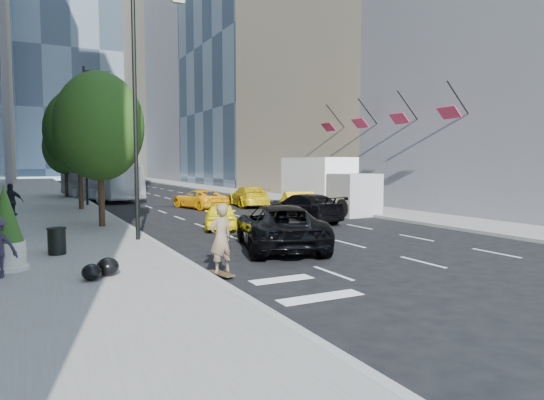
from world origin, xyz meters
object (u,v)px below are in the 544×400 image
black_sedan_lincoln (279,227)px  black_sedan_mercedes (303,208)px  box_truck (327,184)px  trash_can (57,242)px  planter_shrub (6,229)px  city_bus (99,181)px  skateboarder (221,243)px

black_sedan_lincoln → black_sedan_mercedes: size_ratio=1.11×
box_truck → trash_can: size_ratio=8.82×
trash_can → planter_shrub: (-1.42, -1.96, 0.75)m
black_sedan_lincoln → city_bus: (-2.80, 28.21, 0.85)m
skateboarder → black_sedan_mercedes: bearing=-143.3°
black_sedan_mercedes → city_bus: city_bus is taller
skateboarder → box_truck: bearing=-144.9°
planter_shrub → skateboarder: bearing=-29.4°
black_sedan_mercedes → trash_can: size_ratio=6.24×
black_sedan_mercedes → city_bus: bearing=-73.6°
skateboarder → city_bus: bearing=-104.1°
skateboarder → black_sedan_mercedes: (8.57, 9.97, -0.20)m
black_sedan_mercedes → city_bus: size_ratio=0.45×
city_bus → planter_shrub: 29.17m
city_bus → trash_can: size_ratio=13.95×
black_sedan_mercedes → box_truck: 5.95m
black_sedan_mercedes → box_truck: size_ratio=0.71×
planter_shrub → black_sedan_mercedes: bearing=26.4°
black_sedan_lincoln → city_bus: size_ratio=0.50×
black_sedan_lincoln → box_truck: 14.15m
black_sedan_mercedes → box_truck: box_truck is taller
trash_can → black_sedan_lincoln: bearing=-12.4°
black_sedan_mercedes → box_truck: bearing=-139.4°
box_truck → trash_can: 19.09m
skateboarder → city_bus: 31.56m
skateboarder → trash_can: (-3.98, 5.00, -0.40)m
black_sedan_lincoln → box_truck: (9.18, 10.72, 0.99)m
black_sedan_mercedes → city_bus: 22.94m
black_sedan_lincoln → black_sedan_mercedes: bearing=-109.8°
black_sedan_lincoln → black_sedan_mercedes: (4.97, 6.64, -0.05)m
black_sedan_lincoln → box_truck: box_truck is taller
black_sedan_mercedes → planter_shrub: size_ratio=2.18×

